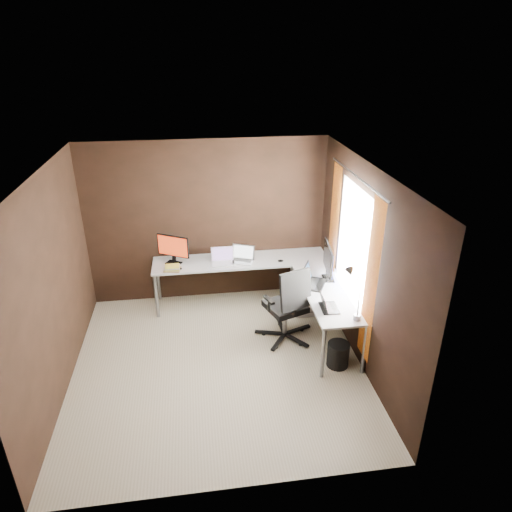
# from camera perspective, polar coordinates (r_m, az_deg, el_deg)

# --- Properties ---
(room) EXTENTS (3.60, 3.60, 2.50)m
(room) POSITION_cam_1_polar(r_m,az_deg,el_deg) (5.38, -1.63, -1.93)
(room) COLOR beige
(room) RESTS_ON ground
(desk) EXTENTS (2.65, 2.25, 0.73)m
(desk) POSITION_cam_1_polar(r_m,az_deg,el_deg) (6.57, 1.79, -2.43)
(desk) COLOR silver
(desk) RESTS_ON ground
(drawer_pedestal) EXTENTS (0.42, 0.50, 0.60)m
(drawer_pedestal) POSITION_cam_1_polar(r_m,az_deg,el_deg) (6.96, 6.36, -4.43)
(drawer_pedestal) COLOR silver
(drawer_pedestal) RESTS_ON ground
(monitor_left) EXTENTS (0.45, 0.27, 0.44)m
(monitor_left) POSITION_cam_1_polar(r_m,az_deg,el_deg) (6.81, -10.32, 1.00)
(monitor_left) COLOR black
(monitor_left) RESTS_ON desk
(monitor_right) EXTENTS (0.18, 0.62, 0.50)m
(monitor_right) POSITION_cam_1_polar(r_m,az_deg,el_deg) (6.31, 9.01, -0.55)
(monitor_right) COLOR black
(monitor_right) RESTS_ON desk
(laptop_white) EXTENTS (0.34, 0.24, 0.23)m
(laptop_white) POSITION_cam_1_polar(r_m,az_deg,el_deg) (6.82, -4.16, -0.45)
(laptop_white) COLOR silver
(laptop_white) RESTS_ON desk
(laptop_silver) EXTENTS (0.41, 0.36, 0.23)m
(laptop_silver) POSITION_cam_1_polar(r_m,az_deg,el_deg) (6.86, -1.71, -0.22)
(laptop_silver) COLOR silver
(laptop_silver) RESTS_ON desk
(laptop_black_big) EXTENTS (0.43, 0.48, 0.26)m
(laptop_black_big) POSITION_cam_1_polar(r_m,az_deg,el_deg) (6.25, 6.94, -3.06)
(laptop_black_big) COLOR black
(laptop_black_big) RESTS_ON desk
(laptop_black_small) EXTENTS (0.22, 0.30, 0.20)m
(laptop_black_small) POSITION_cam_1_polar(r_m,az_deg,el_deg) (5.73, 8.88, -6.13)
(laptop_black_small) COLOR black
(laptop_black_small) RESTS_ON desk
(book_stack) EXTENTS (0.26, 0.22, 0.07)m
(book_stack) POSITION_cam_1_polar(r_m,az_deg,el_deg) (6.69, -10.41, -1.49)
(book_stack) COLOR #A28457
(book_stack) RESTS_ON desk
(mouse_left) EXTENTS (0.09, 0.07, 0.03)m
(mouse_left) POSITION_cam_1_polar(r_m,az_deg,el_deg) (6.70, -9.56, -1.59)
(mouse_left) COLOR black
(mouse_left) RESTS_ON desk
(mouse_corner) EXTENTS (0.09, 0.06, 0.03)m
(mouse_corner) POSITION_cam_1_polar(r_m,az_deg,el_deg) (6.85, 3.09, -0.60)
(mouse_corner) COLOR black
(mouse_corner) RESTS_ON desk
(desk_lamp) EXTENTS (0.20, 0.24, 0.66)m
(desk_lamp) POSITION_cam_1_polar(r_m,az_deg,el_deg) (5.43, 12.01, -3.77)
(desk_lamp) COLOR slate
(desk_lamp) RESTS_ON desk
(office_chair) EXTENTS (0.62, 0.66, 1.12)m
(office_chair) POSITION_cam_1_polar(r_m,az_deg,el_deg) (6.26, 3.85, -7.74)
(office_chair) COLOR black
(office_chair) RESTS_ON ground
(wastebasket) EXTENTS (0.36, 0.36, 0.32)m
(wastebasket) POSITION_cam_1_polar(r_m,az_deg,el_deg) (5.96, 10.21, -12.03)
(wastebasket) COLOR black
(wastebasket) RESTS_ON ground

